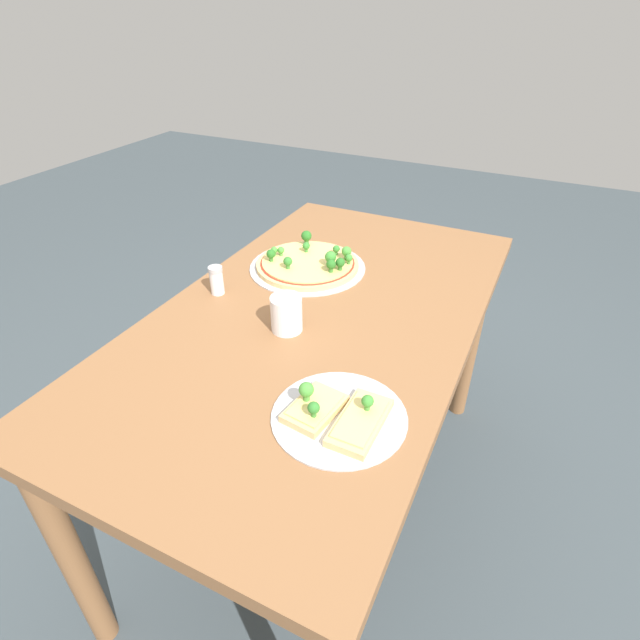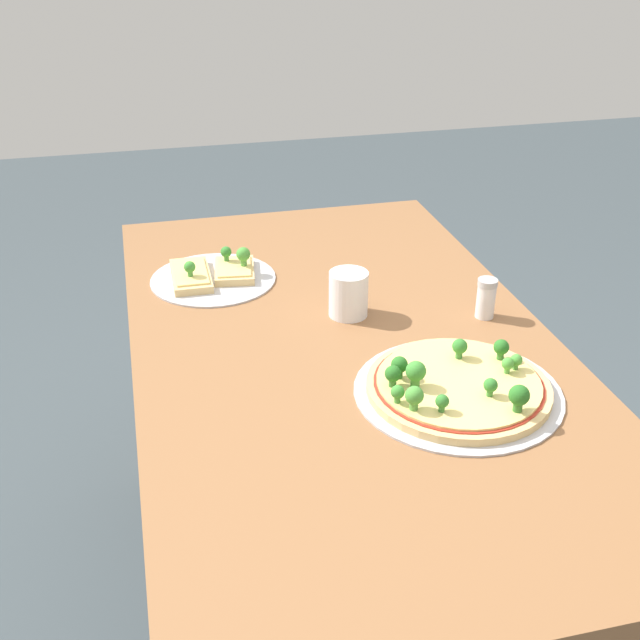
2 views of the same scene
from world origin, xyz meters
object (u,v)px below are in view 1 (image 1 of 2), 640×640
Objects in this scene: pizza_tray_slice at (338,414)px; pizza_tray_whole at (308,263)px; condiment_shaker at (217,280)px; drinking_cup at (286,314)px; dining_table at (318,342)px.

pizza_tray_whole is at bearing 32.20° from pizza_tray_slice.
pizza_tray_whole is 0.29m from condiment_shaker.
drinking_cup reaches higher than pizza_tray_whole.
pizza_tray_slice is 3.34× the size of condiment_shaker.
drinking_cup is 0.27m from condiment_shaker.
drinking_cup is at bearing 162.25° from dining_table.
dining_table is at bearing -83.33° from condiment_shaker.
pizza_tray_slice is at bearing -133.42° from drinking_cup.
condiment_shaker reaches higher than pizza_tray_whole.
pizza_tray_whole is at bearing 17.83° from drinking_cup.
dining_table is at bearing 31.78° from pizza_tray_slice.
dining_table is 0.27m from pizza_tray_whole.
pizza_tray_whole is 3.83× the size of drinking_cup.
drinking_cup is (0.23, 0.24, 0.03)m from pizza_tray_slice.
condiment_shaker reaches higher than dining_table.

